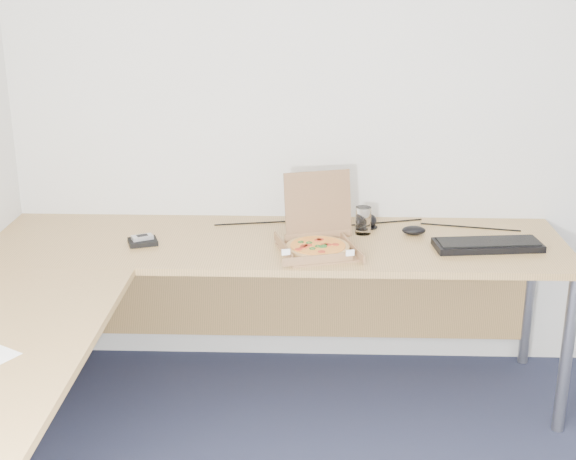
{
  "coord_description": "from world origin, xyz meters",
  "views": [
    {
      "loc": [
        -0.35,
        -1.84,
        1.88
      ],
      "look_at": [
        -0.45,
        1.28,
        0.82
      ],
      "focal_mm": 49.31,
      "sensor_mm": 36.0,
      "label": 1
    }
  ],
  "objects_px": {
    "desk": "(189,284)",
    "drinking_glass": "(363,220)",
    "wallet": "(143,242)",
    "pizza_box": "(318,243)",
    "keyboard": "(488,245)"
  },
  "relations": [
    {
      "from": "wallet",
      "to": "drinking_glass",
      "type": "bearing_deg",
      "value": -9.32
    },
    {
      "from": "desk",
      "to": "wallet",
      "type": "bearing_deg",
      "value": 124.78
    },
    {
      "from": "desk",
      "to": "drinking_glass",
      "type": "bearing_deg",
      "value": 37.23
    },
    {
      "from": "pizza_box",
      "to": "drinking_glass",
      "type": "xyz_separation_m",
      "value": [
        0.2,
        0.23,
        0.03
      ]
    },
    {
      "from": "pizza_box",
      "to": "wallet",
      "type": "xyz_separation_m",
      "value": [
        -0.75,
        0.06,
        -0.03
      ]
    },
    {
      "from": "wallet",
      "to": "pizza_box",
      "type": "bearing_deg",
      "value": -24.22
    },
    {
      "from": "drinking_glass",
      "to": "keyboard",
      "type": "bearing_deg",
      "value": -18.69
    },
    {
      "from": "keyboard",
      "to": "drinking_glass",
      "type": "bearing_deg",
      "value": 154.87
    },
    {
      "from": "desk",
      "to": "pizza_box",
      "type": "bearing_deg",
      "value": 31.02
    },
    {
      "from": "drinking_glass",
      "to": "wallet",
      "type": "xyz_separation_m",
      "value": [
        -0.95,
        -0.17,
        -0.05
      ]
    },
    {
      "from": "pizza_box",
      "to": "drinking_glass",
      "type": "height_order",
      "value": "pizza_box"
    },
    {
      "from": "wallet",
      "to": "desk",
      "type": "bearing_deg",
      "value": -74.58
    },
    {
      "from": "drinking_glass",
      "to": "wallet",
      "type": "height_order",
      "value": "drinking_glass"
    },
    {
      "from": "pizza_box",
      "to": "keyboard",
      "type": "bearing_deg",
      "value": -11.85
    },
    {
      "from": "desk",
      "to": "drinking_glass",
      "type": "distance_m",
      "value": 0.89
    }
  ]
}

